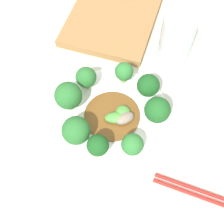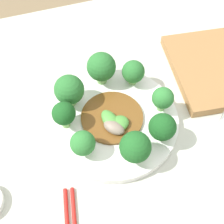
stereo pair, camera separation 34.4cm
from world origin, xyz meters
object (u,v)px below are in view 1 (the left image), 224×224
object	(u,v)px
broccoli_south	(68,96)
drinking_glass	(176,39)
stirfry_center	(116,116)
chopsticks	(206,196)
broccoli_northeast	(132,145)
broccoli_northwest	(148,86)
broccoli_west	(124,72)
broccoli_north	(157,110)
plate	(112,118)
broccoli_southeast	(76,131)
broccoli_southwest	(86,77)
broccoli_east	(96,145)
cutting_board	(114,14)

from	to	relation	value
broccoli_south	drinking_glass	distance (m)	0.28
stirfry_center	chopsticks	xyz separation A→B (m)	(0.13, 0.20, -0.02)
broccoli_northeast	broccoli_northwest	xyz separation A→B (m)	(-0.14, 0.01, 0.00)
broccoli_northwest	chopsticks	world-z (taller)	broccoli_northwest
broccoli_northeast	broccoli_west	bearing A→B (deg)	-165.04
broccoli_north	broccoli_northwest	xyz separation A→B (m)	(-0.06, -0.03, -0.01)
plate	broccoli_southeast	world-z (taller)	broccoli_southeast
broccoli_northwest	broccoli_southeast	bearing A→B (deg)	-42.47
broccoli_southwest	stirfry_center	world-z (taller)	broccoli_southwest
broccoli_north	drinking_glass	bearing A→B (deg)	173.73
broccoli_southwest	stirfry_center	size ratio (longest dim) A/B	0.47
broccoli_southwest	broccoli_east	world-z (taller)	broccoli_east
broccoli_northwest	stirfry_center	bearing A→B (deg)	-38.00
broccoli_southwest	plate	bearing A→B (deg)	46.23
broccoli_northwest	drinking_glass	distance (m)	0.14
chopsticks	cutting_board	xyz separation A→B (m)	(-0.44, -0.26, 0.01)
cutting_board	broccoli_northwest	bearing A→B (deg)	26.63
broccoli_southeast	stirfry_center	world-z (taller)	broccoli_southeast
broccoli_southeast	broccoli_north	bearing A→B (deg)	116.69
broccoli_northwest	broccoli_west	distance (m)	0.06
broccoli_northeast	stirfry_center	size ratio (longest dim) A/B	0.45
broccoli_west	stirfry_center	world-z (taller)	broccoli_west
broccoli_north	broccoli_northwest	distance (m)	0.07
broccoli_northeast	drinking_glass	size ratio (longest dim) A/B	0.42
broccoli_northwest	broccoli_west	size ratio (longest dim) A/B	1.04
broccoli_west	drinking_glass	bearing A→B (deg)	134.53
broccoli_east	broccoli_west	size ratio (longest dim) A/B	1.09
broccoli_northwest	stirfry_center	world-z (taller)	broccoli_northwest
broccoli_east	broccoli_southeast	bearing A→B (deg)	-116.35
broccoli_northwest	broccoli_west	bearing A→B (deg)	-113.87
broccoli_south	cutting_board	distance (m)	0.31
plate	stirfry_center	world-z (taller)	stirfry_center
plate	broccoli_south	size ratio (longest dim) A/B	3.50
broccoli_southeast	broccoli_northwest	bearing A→B (deg)	137.53
stirfry_center	drinking_glass	distance (m)	0.23
broccoli_north	broccoli_southeast	xyz separation A→B (m)	(0.08, -0.15, 0.00)
cutting_board	broccoli_south	bearing A→B (deg)	-8.01
broccoli_north	broccoli_southeast	bearing A→B (deg)	-63.31
broccoli_southwest	broccoli_southeast	world-z (taller)	broccoli_southeast
plate	broccoli_northwest	bearing A→B (deg)	137.34
drinking_glass	chopsticks	distance (m)	0.35
plate	broccoli_east	size ratio (longest dim) A/B	4.21
broccoli_west	chopsticks	bearing A→B (deg)	41.28
broccoli_north	broccoli_east	size ratio (longest dim) A/B	1.11
broccoli_west	chopsticks	world-z (taller)	broccoli_west
stirfry_center	drinking_glass	bearing A→B (deg)	152.69
broccoli_northwest	drinking_glass	world-z (taller)	drinking_glass
chopsticks	cutting_board	distance (m)	0.51
broccoli_northwest	broccoli_northeast	bearing A→B (deg)	-5.13
chopsticks	broccoli_northwest	bearing A→B (deg)	-144.82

